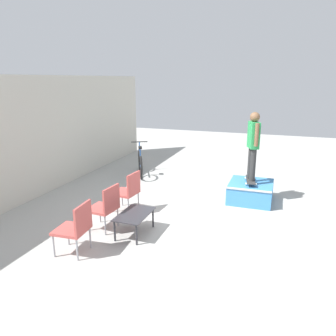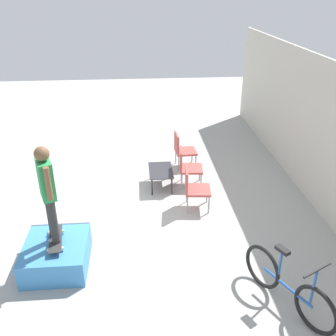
# 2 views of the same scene
# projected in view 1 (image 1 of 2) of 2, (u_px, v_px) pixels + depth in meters

# --- Properties ---
(ground_plane) EXTENTS (24.00, 24.00, 0.00)m
(ground_plane) POSITION_uv_depth(u_px,v_px,m) (198.00, 221.00, 6.93)
(ground_plane) COLOR #A8A8A3
(house_wall_back) EXTENTS (12.00, 0.06, 3.00)m
(house_wall_back) POSITION_uv_depth(u_px,v_px,m) (30.00, 139.00, 7.90)
(house_wall_back) COLOR beige
(house_wall_back) RESTS_ON ground_plane
(skate_ramp_box) EXTENTS (1.15, 1.03, 0.47)m
(skate_ramp_box) POSITION_uv_depth(u_px,v_px,m) (250.00, 192.00, 8.05)
(skate_ramp_box) COLOR #3D84C6
(skate_ramp_box) RESTS_ON ground_plane
(skateboard_on_ramp) EXTENTS (0.79, 0.34, 0.07)m
(skateboard_on_ramp) POSITION_uv_depth(u_px,v_px,m) (251.00, 180.00, 7.96)
(skateboard_on_ramp) COLOR #2D2D2D
(skateboard_on_ramp) RESTS_ON skate_ramp_box
(person_skater) EXTENTS (0.54, 0.32, 1.62)m
(person_skater) POSITION_uv_depth(u_px,v_px,m) (253.00, 141.00, 7.70)
(person_skater) COLOR #2D2D2D
(person_skater) RESTS_ON skateboard_on_ramp
(coffee_table) EXTENTS (0.89, 0.54, 0.42)m
(coffee_table) POSITION_uv_depth(u_px,v_px,m) (134.00, 216.00, 6.26)
(coffee_table) COLOR #2D2D33
(coffee_table) RESTS_ON ground_plane
(patio_chair_left) EXTENTS (0.56, 0.56, 0.91)m
(patio_chair_left) POSITION_uv_depth(u_px,v_px,m) (76.00, 226.00, 5.53)
(patio_chair_left) COLOR #99999E
(patio_chair_left) RESTS_ON ground_plane
(patio_chair_center) EXTENTS (0.56, 0.56, 0.91)m
(patio_chair_center) POSITION_uv_depth(u_px,v_px,m) (106.00, 205.00, 6.42)
(patio_chair_center) COLOR #99999E
(patio_chair_center) RESTS_ON ground_plane
(patio_chair_right) EXTENTS (0.56, 0.56, 0.91)m
(patio_chair_right) POSITION_uv_depth(u_px,v_px,m) (128.00, 190.00, 7.33)
(patio_chair_right) COLOR #99999E
(patio_chair_right) RESTS_ON ground_plane
(bicycle) EXTENTS (1.55, 0.83, 0.98)m
(bicycle) POSITION_uv_depth(u_px,v_px,m) (140.00, 163.00, 10.21)
(bicycle) COLOR black
(bicycle) RESTS_ON ground_plane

